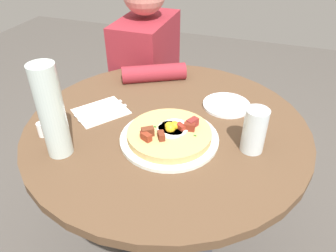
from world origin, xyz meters
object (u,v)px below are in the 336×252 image
Objects in this scene: breakfast_pizza at (169,133)px; salt_shaker at (42,129)px; water_bottle at (52,112)px; bread_plate at (226,105)px; knife at (99,108)px; dining_table at (167,164)px; pizza_plate at (169,138)px; person_seated at (148,99)px; water_glass at (254,130)px; fork at (103,113)px.

breakfast_pizza is 0.40m from salt_shaker.
water_bottle reaches higher than salt_shaker.
bread_plate reaches higher than knife.
knife is at bearing -89.89° from dining_table.
salt_shaker is at bearing -54.74° from bread_plate.
water_bottle is (0.24, 0.01, 0.13)m from knife.
pizza_plate is 1.09× the size of water_bottle.
pizza_plate is 1.18× the size of breakfast_pizza.
water_bottle is (0.41, -0.41, 0.13)m from bread_plate.
person_seated is (-0.52, -0.29, -0.07)m from dining_table.
knife is 0.28m from water_bottle.
water_glass reaches higher than knife.
salt_shaker is at bearing -60.87° from dining_table.
water_glass is 0.49× the size of water_bottle.
dining_table is at bearing 28.65° from person_seated.
person_seated is at bearing -135.08° from water_glass.
person_seated is at bearing 42.68° from fork.
water_bottle is (0.24, -0.25, 0.32)m from dining_table.
water_bottle reaches higher than bread_plate.
bread_plate reaches higher than dining_table.
water_glass is 0.65m from salt_shaker.
breakfast_pizza is 1.88× the size of water_glass.
water_bottle is at bearing -141.31° from knife.
salt_shaker is at bearing -178.48° from fork.
fork is at bearing 174.92° from water_bottle.
person_seated is 4.37× the size of breakfast_pizza.
salt_shaker reaches higher than dining_table.
person_seated is 4.06× the size of water_bottle.
pizza_plate is 1.70× the size of knife.
bread_plate is 0.61× the size of water_bottle.
salt_shaker is (0.11, -0.38, -0.00)m from breakfast_pizza.
person_seated is 0.74m from breakfast_pizza.
breakfast_pizza reaches higher than dining_table.
salt_shaker reaches higher than fork.
water_bottle is (0.16, -0.28, 0.11)m from breakfast_pizza.
dining_table is 5.21× the size of fork.
dining_table is 5.21× the size of knife.
bread_plate is 0.26m from water_glass.
knife is at bearing -105.91° from breakfast_pizza.
breakfast_pizza is at bearing 24.37° from dining_table.
salt_shaker is (0.19, -0.35, 0.20)m from dining_table.
salt_shaker is at bearing -116.70° from water_bottle.
person_seated reaches higher than fork.
bread_plate is 0.63m from salt_shaker.
bread_plate is at bearing 52.26° from person_seated.
pizza_plate is at bearing 28.03° from person_seated.
fork and knife have the same top height.
water_glass is (0.03, 0.51, 0.06)m from fork.
bread_plate is at bearing 135.41° from dining_table.
salt_shaker is at bearing -74.21° from breakfast_pizza.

